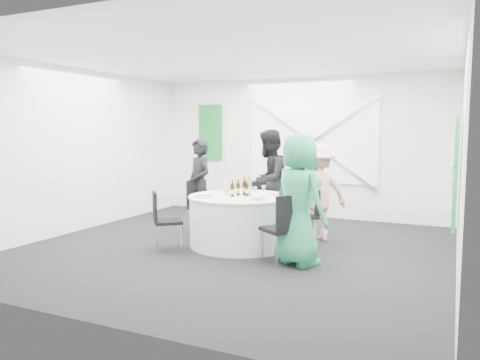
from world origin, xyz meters
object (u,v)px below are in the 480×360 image
at_px(person_woman_green, 299,200).
at_px(clear_water_bottle, 226,188).
at_px(chair_front_right, 284,224).
at_px(green_water_bottle, 249,188).
at_px(person_woman_pink, 318,192).
at_px(person_man_back, 269,181).
at_px(person_man_back_left, 199,185).
at_px(banquet_table, 240,221).
at_px(chair_back_left, 200,202).
at_px(chair_front_left, 162,216).
at_px(chair_back_right, 309,211).
at_px(chair_back, 261,203).

bearing_deg(person_woman_green, clear_water_bottle, 6.48).
xyz_separation_m(chair_front_right, person_woman_green, (0.16, 0.10, 0.31)).
bearing_deg(green_water_bottle, chair_front_right, -42.41).
distance_m(person_woman_pink, green_water_bottle, 1.15).
bearing_deg(person_man_back, person_man_back_left, -66.47).
bearing_deg(banquet_table, person_man_back, 89.32).
relative_size(chair_back_left, chair_front_left, 1.03).
xyz_separation_m(person_man_back_left, person_woman_green, (2.21, -1.28, 0.05)).
relative_size(chair_back_right, person_woman_green, 0.49).
height_order(banquet_table, chair_back_left, chair_back_left).
height_order(banquet_table, person_man_back_left, person_man_back_left).
height_order(person_man_back_left, green_water_bottle, person_man_back_left).
distance_m(chair_front_right, chair_front_left, 1.85).
distance_m(person_man_back_left, green_water_bottle, 1.37).
height_order(banquet_table, chair_back_right, chair_back_right).
relative_size(chair_back_right, chair_front_left, 0.98).
height_order(person_woman_pink, green_water_bottle, person_woman_pink).
relative_size(banquet_table, chair_front_right, 1.69).
relative_size(chair_front_right, clear_water_bottle, 3.14).
height_order(chair_back_right, clear_water_bottle, clear_water_bottle).
relative_size(banquet_table, clear_water_bottle, 5.30).
bearing_deg(chair_back_right, green_water_bottle, -88.57).
bearing_deg(chair_back_right, person_woman_green, -24.86).
bearing_deg(person_man_back_left, chair_front_left, -50.19).
xyz_separation_m(chair_back, chair_back_right, (0.98, -0.40, -0.01)).
height_order(person_man_back_left, person_woman_pink, person_man_back_left).
distance_m(chair_back, chair_front_right, 2.03).
bearing_deg(chair_front_right, chair_back_right, -140.73).
distance_m(chair_front_right, green_water_bottle, 1.18).
relative_size(person_man_back_left, person_woman_pink, 1.04).
relative_size(chair_back_left, chair_back_right, 1.05).
relative_size(chair_back_right, person_woman_pink, 0.55).
bearing_deg(clear_water_bottle, chair_front_left, -136.47).
relative_size(banquet_table, person_man_back_left, 0.98).
bearing_deg(clear_water_bottle, banquet_table, 22.41).
bearing_deg(person_woman_pink, banquet_table, -0.00).
xyz_separation_m(chair_back_right, person_man_back, (-0.87, 0.52, 0.39)).
distance_m(chair_back, clear_water_bottle, 1.18).
distance_m(person_man_back_left, person_woman_green, 2.55).
relative_size(chair_front_right, person_woman_pink, 0.60).
relative_size(chair_back_right, green_water_bottle, 2.75).
bearing_deg(chair_back, chair_back_left, -156.87).
distance_m(chair_back, person_woman_pink, 1.12).
xyz_separation_m(banquet_table, person_man_back_left, (-1.10, 0.68, 0.42)).
bearing_deg(banquet_table, chair_back, 94.99).
bearing_deg(person_woman_green, person_man_back_left, -1.69).
relative_size(chair_back_left, clear_water_bottle, 3.02).
distance_m(chair_front_right, clear_water_bottle, 1.35).
xyz_separation_m(chair_front_right, clear_water_bottle, (-1.15, 0.62, 0.33)).
xyz_separation_m(person_woman_pink, person_woman_green, (0.14, -1.43, 0.08)).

